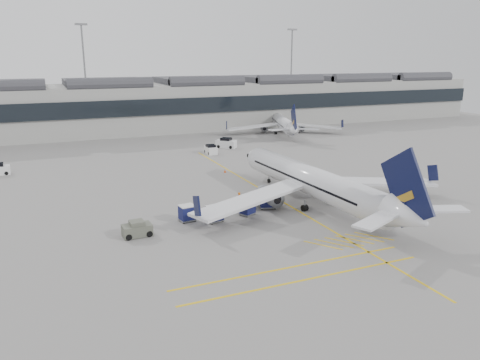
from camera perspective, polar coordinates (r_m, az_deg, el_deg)
name	(u,v)px	position (r m, az deg, el deg)	size (l,w,h in m)	color
ground	(228,231)	(48.43, -1.51, -6.28)	(220.00, 220.00, 0.00)	gray
terminal	(115,106)	(115.71, -14.94, 8.73)	(200.00, 20.45, 12.40)	#9E9E99
light_masts	(98,68)	(128.93, -16.90, 12.90)	(113.00, 0.60, 25.45)	slate
apron_markings	(271,195)	(60.97, 3.77, -1.82)	(0.25, 60.00, 0.01)	gold
airliner_main	(314,182)	(56.86, 8.99, -0.24)	(33.15, 36.26, 9.64)	silver
airliner_far	(283,123)	(110.31, 5.27, 6.91)	(26.19, 29.07, 8.00)	silver
belt_loader	(256,202)	(56.29, 1.99, -2.69)	(4.27, 1.74, 1.72)	silver
baggage_cart_a	(268,199)	(55.44, 3.38, -2.37)	(2.25, 2.02, 1.99)	gray
baggage_cart_b	(247,207)	(53.03, 0.91, -3.32)	(2.04, 1.90, 1.71)	gray
baggage_cart_c	(187,213)	(51.35, -6.47, -3.97)	(1.90, 1.64, 1.81)	gray
baggage_cart_d	(215,213)	(50.89, -3.12, -4.08)	(1.97, 1.74, 1.80)	gray
ramp_agent_a	(240,200)	(55.88, -0.04, -2.40)	(0.65, 0.42, 1.77)	orange
ramp_agent_b	(262,200)	(56.20, 2.73, -2.42)	(0.76, 0.59, 1.57)	#E6470C
pushback_tug	(137,229)	(48.08, -12.44, -5.89)	(2.94, 1.90, 1.60)	#575A4C
safety_cone_nose	(225,171)	(72.47, -1.85, 1.11)	(0.37, 0.37, 0.51)	#F24C0A
safety_cone_engine	(319,197)	(59.99, 9.62, -2.05)	(0.34, 0.34, 0.47)	#F24C0A
service_van_mid	(211,150)	(86.83, -3.59, 3.72)	(1.68, 3.28, 1.67)	silver
service_van_right	(226,143)	(92.35, -1.70, 4.50)	(4.13, 4.01, 1.97)	silver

